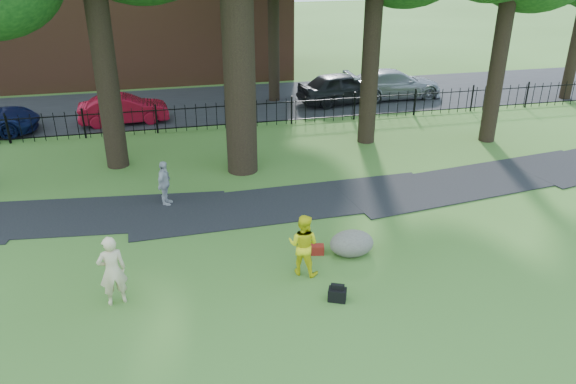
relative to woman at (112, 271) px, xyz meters
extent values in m
plane|color=#3B6121|center=(4.12, 0.39, -0.89)|extent=(120.00, 120.00, 0.00)
cube|color=black|center=(5.12, 4.29, -0.89)|extent=(36.07, 3.85, 0.03)
cube|color=black|center=(4.12, 16.39, -0.89)|extent=(80.00, 7.00, 0.02)
cube|color=black|center=(4.12, 12.39, 0.13)|extent=(44.00, 0.04, 0.04)
cube|color=black|center=(4.12, 12.39, -0.71)|extent=(44.00, 0.04, 0.04)
cylinder|color=black|center=(4.12, 7.39, 4.36)|extent=(1.10, 1.10, 10.50)
cylinder|color=black|center=(-0.38, 8.89, 3.66)|extent=(0.80, 0.80, 9.10)
cylinder|color=black|center=(9.62, 9.39, 3.31)|extent=(0.70, 0.70, 8.40)
cylinder|color=black|center=(14.62, 8.39, 3.14)|extent=(0.64, 0.64, 8.05)
imported|color=beige|center=(0.00, 0.00, 0.00)|extent=(0.73, 0.56, 1.77)
imported|color=yellow|center=(4.62, 0.28, -0.06)|extent=(1.01, 0.96, 1.65)
imported|color=#A5A6AA|center=(1.29, 5.09, -0.14)|extent=(0.66, 0.95, 1.49)
ellipsoid|color=slate|center=(6.15, 0.93, -0.53)|extent=(1.25, 0.96, 0.71)
cube|color=black|center=(5.12, -1.07, -0.73)|extent=(0.50, 0.42, 0.32)
cube|color=maroon|center=(5.21, 1.09, -0.76)|extent=(0.42, 0.31, 0.26)
imported|color=maroon|center=(-0.32, 14.20, -0.24)|extent=(4.03, 1.60, 1.30)
imported|color=black|center=(10.44, 15.19, -0.10)|extent=(4.84, 2.51, 1.58)
imported|color=gray|center=(13.33, 15.53, -0.15)|extent=(5.14, 2.16, 1.48)
camera|label=1|loc=(1.55, -11.59, 7.10)|focal=35.00mm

